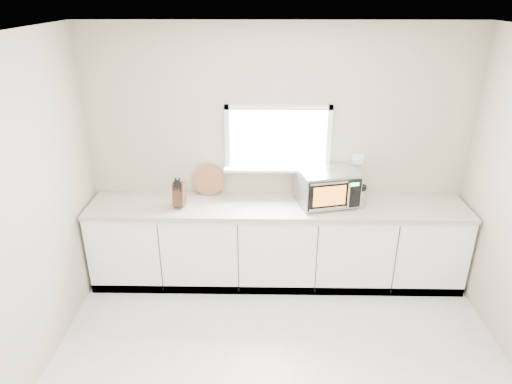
{
  "coord_description": "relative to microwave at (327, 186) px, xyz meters",
  "views": [
    {
      "loc": [
        -0.15,
        -2.56,
        2.97
      ],
      "look_at": [
        -0.22,
        1.55,
        1.13
      ],
      "focal_mm": 32.0,
      "sensor_mm": 36.0,
      "label": 1
    }
  ],
  "objects": [
    {
      "name": "microwave",
      "position": [
        0.0,
        0.0,
        0.0
      ],
      "size": [
        0.65,
        0.56,
        0.37
      ],
      "rotation": [
        0.0,
        0.0,
        0.24
      ],
      "color": "black",
      "rests_on": "countertop"
    },
    {
      "name": "back_wall",
      "position": [
        -0.51,
        0.26,
        0.25
      ],
      "size": [
        4.0,
        0.17,
        2.7
      ],
      "color": "#B2A48D",
      "rests_on": "ground"
    },
    {
      "name": "cutting_board",
      "position": [
        -1.24,
        0.2,
        -0.02
      ],
      "size": [
        0.34,
        0.08,
        0.34
      ],
      "primitive_type": "cylinder",
      "rotation": [
        1.4,
        0.0,
        0.0
      ],
      "color": "#945439",
      "rests_on": "countertop"
    },
    {
      "name": "coffee_grinder",
      "position": [
        0.33,
        -0.04,
        -0.08
      ],
      "size": [
        0.14,
        0.14,
        0.22
      ],
      "rotation": [
        0.0,
        0.0,
        -0.11
      ],
      "color": "#ADAFB5",
      "rests_on": "countertop"
    },
    {
      "name": "knife_block",
      "position": [
        -1.51,
        -0.09,
        -0.05
      ],
      "size": [
        0.12,
        0.23,
        0.33
      ],
      "rotation": [
        0.0,
        0.0,
        -0.04
      ],
      "color": "#432718",
      "rests_on": "countertop"
    },
    {
      "name": "countertop",
      "position": [
        -0.51,
        -0.05,
        -0.21
      ],
      "size": [
        3.92,
        0.64,
        0.04
      ],
      "primitive_type": "cube",
      "color": "#B4AC95",
      "rests_on": "cabinets"
    },
    {
      "name": "cabinets",
      "position": [
        -0.51,
        -0.04,
        -0.67
      ],
      "size": [
        3.92,
        0.6,
        0.88
      ],
      "primitive_type": "cube",
      "color": "white",
      "rests_on": "ground"
    }
  ]
}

